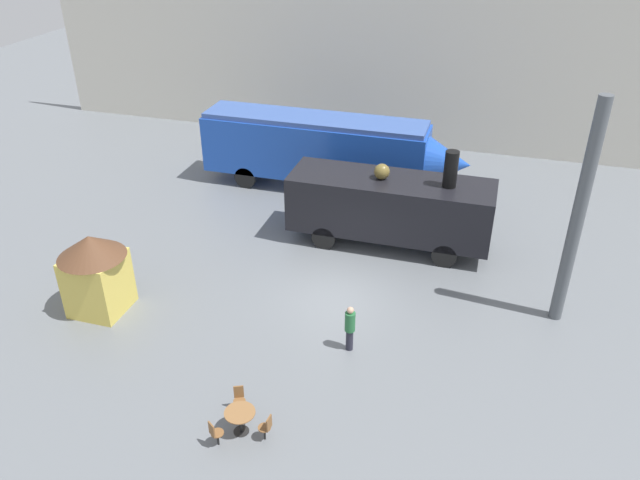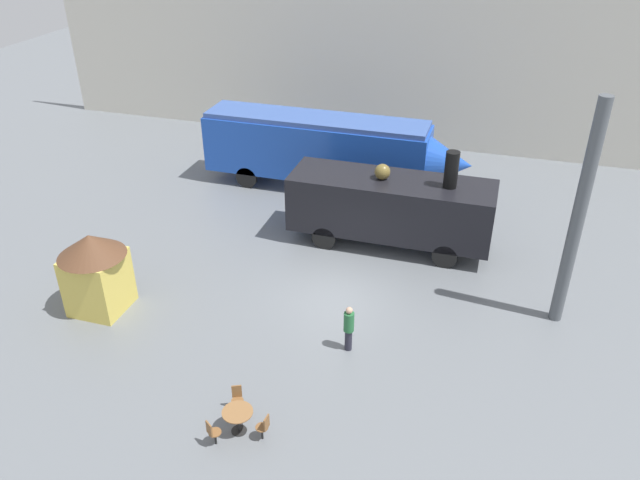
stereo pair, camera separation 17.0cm
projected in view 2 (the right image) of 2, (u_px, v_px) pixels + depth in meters
ground_plane at (336, 293)px, 23.27m from camera, size 80.00×80.00×0.00m
backdrop_wall at (415, 67)px, 34.09m from camera, size 44.00×0.15×9.00m
streamlined_locomotive at (331, 148)px, 30.11m from camera, size 12.95×2.42×3.64m
steam_locomotive at (391, 205)px, 25.57m from camera, size 8.29×2.58×4.43m
cafe_table_near at (238, 416)px, 17.18m from camera, size 0.87×0.87×0.74m
cafe_chair_0 at (212, 432)px, 16.79m from camera, size 0.40×0.40×0.87m
cafe_chair_1 at (264, 426)px, 16.96m from camera, size 0.36×0.36×0.87m
cafe_chair_2 at (237, 397)px, 17.91m from camera, size 0.38×0.40×0.87m
visitor_person at (349, 327)px, 20.07m from camera, size 0.34×0.34×1.68m
ticket_kiosk at (95, 268)px, 21.68m from camera, size 2.34×2.34×3.00m
support_pillar at (578, 218)px, 19.98m from camera, size 0.44×0.44×8.00m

